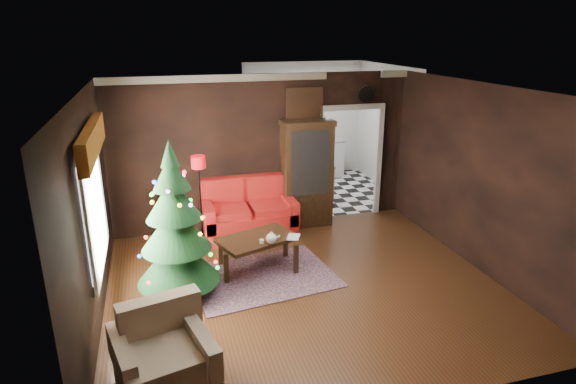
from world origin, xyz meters
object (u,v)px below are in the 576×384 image
object	(u,v)px
armchair	(163,355)
wall_clock	(366,94)
floor_lamp	(201,200)
christmas_tree	(175,224)
coffee_table	(257,253)
kitchen_table	(314,181)
loveseat	(249,209)
curio_cabinet	(307,176)
teapot	(271,238)

from	to	relation	value
armchair	wall_clock	xyz separation A→B (m)	(3.97, 4.11, 1.92)
floor_lamp	christmas_tree	xyz separation A→B (m)	(-0.49, -1.48, 0.22)
christmas_tree	coffee_table	size ratio (longest dim) A/B	1.88
wall_clock	kitchen_table	world-z (taller)	wall_clock
loveseat	armchair	distance (m)	4.05
curio_cabinet	wall_clock	size ratio (longest dim) A/B	5.94
loveseat	curio_cabinet	xyz separation A→B (m)	(1.15, 0.22, 0.45)
christmas_tree	wall_clock	size ratio (longest dim) A/B	6.75
armchair	wall_clock	world-z (taller)	wall_clock
curio_cabinet	christmas_tree	size ratio (longest dim) A/B	0.88
curio_cabinet	floor_lamp	bearing A→B (deg)	-166.46
floor_lamp	christmas_tree	distance (m)	1.57
floor_lamp	coffee_table	xyz separation A→B (m)	(0.72, -1.06, -0.56)
christmas_tree	loveseat	bearing A→B (deg)	52.32
teapot	coffee_table	bearing A→B (deg)	119.46
loveseat	curio_cabinet	size ratio (longest dim) A/B	0.89
loveseat	coffee_table	world-z (taller)	loveseat
loveseat	coffee_table	size ratio (longest dim) A/B	1.48
teapot	kitchen_table	bearing A→B (deg)	61.25
teapot	curio_cabinet	bearing A→B (deg)	58.10
teapot	kitchen_table	distance (m)	3.72
coffee_table	wall_clock	xyz separation A→B (m)	(2.49, 1.73, 2.11)
curio_cabinet	kitchen_table	world-z (taller)	curio_cabinet
loveseat	kitchen_table	world-z (taller)	loveseat
teapot	kitchen_table	size ratio (longest dim) A/B	0.25
christmas_tree	teapot	xyz separation A→B (m)	(1.36, 0.14, -0.43)
armchair	christmas_tree	bearing A→B (deg)	68.16
armchair	coffee_table	xyz separation A→B (m)	(1.48, 2.38, -0.19)
loveseat	wall_clock	size ratio (longest dim) A/B	5.31
loveseat	teapot	size ratio (longest dim) A/B	9.15
armchair	wall_clock	bearing A→B (deg)	32.19
christmas_tree	wall_clock	xyz separation A→B (m)	(3.69, 2.14, 1.33)
curio_cabinet	floor_lamp	world-z (taller)	curio_cabinet
christmas_tree	teapot	world-z (taller)	christmas_tree
loveseat	floor_lamp	xyz separation A→B (m)	(-0.86, -0.26, 0.33)
loveseat	christmas_tree	xyz separation A→B (m)	(-1.34, -1.74, 0.55)
christmas_tree	coffee_table	world-z (taller)	christmas_tree
armchair	teapot	distance (m)	2.67
curio_cabinet	armchair	size ratio (longest dim) A/B	2.06
curio_cabinet	armchair	bearing A→B (deg)	-125.19
curio_cabinet	wall_clock	world-z (taller)	wall_clock
christmas_tree	coffee_table	distance (m)	1.49
armchair	teapot	size ratio (longest dim) A/B	4.95
curio_cabinet	christmas_tree	world-z (taller)	christmas_tree
teapot	floor_lamp	bearing A→B (deg)	123.04
christmas_tree	teapot	bearing A→B (deg)	5.75
floor_lamp	armchair	bearing A→B (deg)	-102.53
loveseat	curio_cabinet	world-z (taller)	curio_cabinet
kitchen_table	floor_lamp	bearing A→B (deg)	-144.24
teapot	wall_clock	bearing A→B (deg)	40.63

